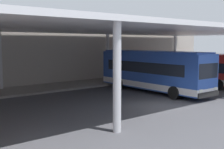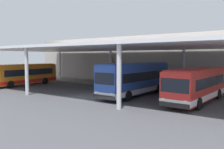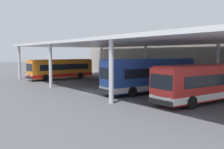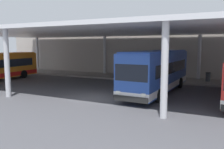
{
  "view_description": "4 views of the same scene",
  "coord_description": "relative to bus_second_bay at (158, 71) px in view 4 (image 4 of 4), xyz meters",
  "views": [
    {
      "loc": [
        -15.17,
        -12.95,
        4.27
      ],
      "look_at": [
        -1.21,
        3.82,
        1.92
      ],
      "focal_mm": 47.11,
      "sensor_mm": 36.0,
      "label": 1
    },
    {
      "loc": [
        16.45,
        -18.02,
        4.21
      ],
      "look_at": [
        0.52,
        4.51,
        2.15
      ],
      "focal_mm": 37.15,
      "sensor_mm": 36.0,
      "label": 2
    },
    {
      "loc": [
        22.76,
        -14.89,
        4.16
      ],
      "look_at": [
        -0.19,
        2.36,
        1.72
      ],
      "focal_mm": 40.45,
      "sensor_mm": 36.0,
      "label": 3
    },
    {
      "loc": [
        9.29,
        -15.12,
        3.98
      ],
      "look_at": [
        -0.52,
        4.47,
        1.3
      ],
      "focal_mm": 37.68,
      "sensor_mm": 36.0,
      "label": 4
    }
  ],
  "objects": [
    {
      "name": "bus_second_bay",
      "position": [
        0.0,
        0.0,
        0.0
      ],
      "size": [
        3.0,
        11.41,
        3.57
      ],
      "color": "#284CA8",
      "rests_on": "ground"
    },
    {
      "name": "platform_kerb",
      "position": [
        -3.89,
        7.36,
        -1.75
      ],
      "size": [
        42.0,
        4.5,
        0.18
      ],
      "primitive_type": "cube",
      "color": "gray",
      "rests_on": "ground"
    },
    {
      "name": "trash_bin",
      "position": [
        3.45,
        7.38,
        -1.16
      ],
      "size": [
        0.52,
        0.52,
        0.98
      ],
      "color": "#33383D",
      "rests_on": "platform_kerb"
    },
    {
      "name": "ground_plane",
      "position": [
        -3.89,
        -4.39,
        -1.84
      ],
      "size": [
        200.0,
        200.0,
        0.0
      ],
      "primitive_type": "plane",
      "color": "#47474C"
    },
    {
      "name": "canopy_shelter",
      "position": [
        -3.89,
        1.11,
        3.47
      ],
      "size": [
        40.0,
        17.0,
        5.55
      ],
      "color": "silver",
      "rests_on": "ground"
    },
    {
      "name": "station_building_facade",
      "position": [
        -3.89,
        10.61,
        1.97
      ],
      "size": [
        48.0,
        1.6,
        7.63
      ],
      "primitive_type": "cube",
      "color": "#ADA399",
      "rests_on": "ground"
    }
  ]
}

